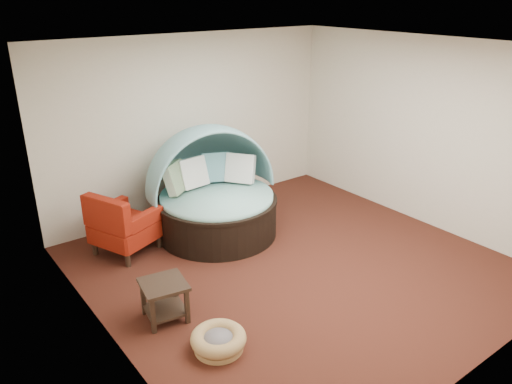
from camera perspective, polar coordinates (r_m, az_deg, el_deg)
floor at (r=6.69m, az=4.47°, el=-8.38°), size 5.00×5.00×0.00m
wall_back at (r=8.04m, az=-7.19°, el=7.67°), size 5.00×0.00×5.00m
wall_front at (r=4.70m, az=25.65°, el=-5.23°), size 5.00×0.00×5.00m
wall_left at (r=4.90m, az=-17.55°, el=-2.90°), size 0.00×5.00×5.00m
wall_right at (r=7.93m, az=18.55°, el=6.47°), size 0.00×5.00×5.00m
ceiling at (r=5.79m, az=5.32°, el=16.23°), size 5.00×5.00×0.00m
canopy_daybed at (r=7.29m, az=-4.87°, el=0.81°), size 2.07×2.01×1.61m
pet_basket at (r=5.26m, az=-4.31°, el=-16.54°), size 0.61×0.61×0.20m
red_armchair at (r=7.02m, az=-15.05°, el=-3.70°), size 1.00×1.00×0.90m
side_table at (r=5.64m, az=-10.43°, el=-11.56°), size 0.55×0.55×0.45m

